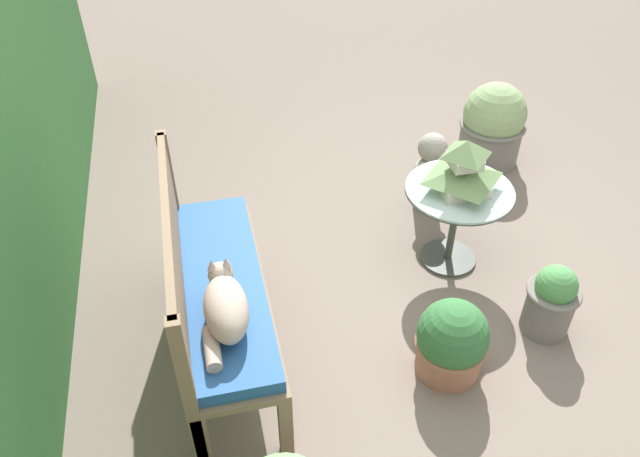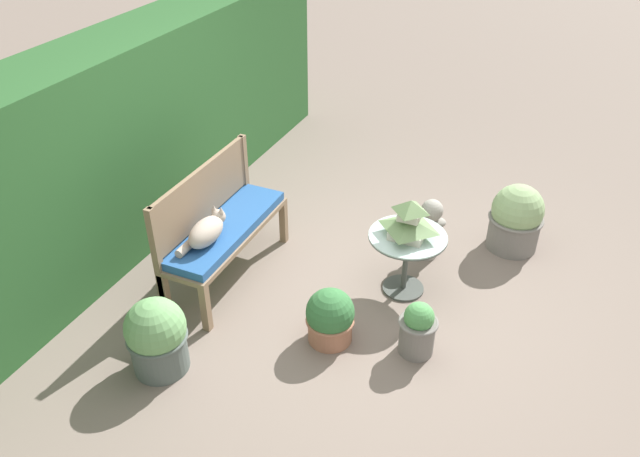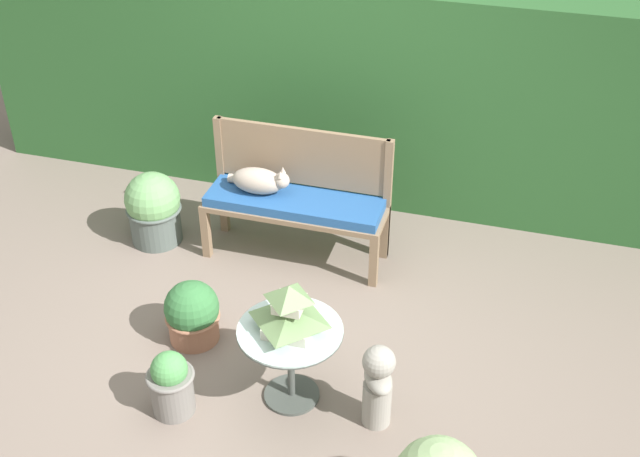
% 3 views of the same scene
% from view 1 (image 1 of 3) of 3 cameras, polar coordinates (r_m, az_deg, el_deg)
% --- Properties ---
extents(ground, '(30.00, 30.00, 0.00)m').
position_cam_1_polar(ground, '(3.72, 8.12, -6.12)').
color(ground, '#75665B').
extents(garden_bench, '(1.36, 0.43, 0.52)m').
position_cam_1_polar(garden_bench, '(3.12, -8.86, -5.79)').
color(garden_bench, '#7F664C').
rests_on(garden_bench, ground).
extents(bench_backrest, '(1.36, 0.06, 1.00)m').
position_cam_1_polar(bench_backrest, '(2.95, -13.11, -2.71)').
color(bench_backrest, '#7F664C').
rests_on(bench_backrest, ground).
extents(cat, '(0.51, 0.22, 0.23)m').
position_cam_1_polar(cat, '(2.80, -8.71, -7.10)').
color(cat, '#A89989').
rests_on(cat, garden_bench).
extents(patio_table, '(0.63, 0.63, 0.54)m').
position_cam_1_polar(patio_table, '(3.73, 12.41, 2.11)').
color(patio_table, '#424742').
rests_on(patio_table, ground).
extents(pagoda_birdhouse, '(0.36, 0.36, 0.32)m').
position_cam_1_polar(pagoda_birdhouse, '(3.59, 12.97, 5.33)').
color(pagoda_birdhouse, beige).
rests_on(pagoda_birdhouse, patio_table).
extents(garden_bust, '(0.26, 0.31, 0.57)m').
position_cam_1_polar(garden_bust, '(4.22, 10.01, 5.34)').
color(garden_bust, gray).
rests_on(garden_bust, ground).
extents(potted_plant_table_near, '(0.37, 0.37, 0.45)m').
position_cam_1_polar(potted_plant_table_near, '(3.25, 11.93, -10.06)').
color(potted_plant_table_near, '#9E664C').
rests_on(potted_plant_table_near, ground).
extents(potted_plant_bench_left, '(0.29, 0.29, 0.44)m').
position_cam_1_polar(potted_plant_bench_left, '(3.58, 20.40, -6.17)').
color(potted_plant_bench_left, slate).
rests_on(potted_plant_bench_left, ground).
extents(potted_plant_bench_right, '(0.49, 0.49, 0.62)m').
position_cam_1_polar(potted_plant_bench_right, '(4.82, 15.50, 9.09)').
color(potted_plant_bench_right, slate).
rests_on(potted_plant_bench_right, ground).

